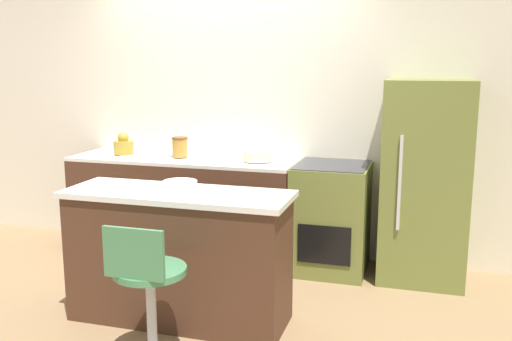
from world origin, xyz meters
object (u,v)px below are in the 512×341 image
Objects in this scene: refrigerator at (425,182)px; stool_chair at (148,295)px; kettle at (124,145)px; mixing_bowl at (258,156)px; oven_range at (331,218)px.

stool_chair is at bearing -128.95° from refrigerator.
stool_chair is 2.29m from kettle.
refrigerator is 2.48m from stool_chair.
mixing_bowl is at bearing 86.28° from stool_chair.
kettle is at bearing -179.28° from refrigerator.
refrigerator reaches higher than stool_chair.
refrigerator is (0.76, 0.02, 0.36)m from oven_range.
refrigerator is at bearing 51.05° from stool_chair.
stool_chair is 4.28× the size of kettle.
stool_chair is 3.53× the size of mixing_bowl.
mixing_bowl is at bearing -178.38° from oven_range.
oven_range reaches higher than stool_chair.
kettle is (-1.97, -0.02, 0.55)m from oven_range.
stool_chair is 1.95m from mixing_bowl.
mixing_bowl is (0.12, 1.87, 0.54)m from stool_chair.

